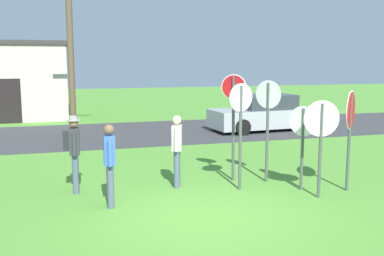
{
  "coord_description": "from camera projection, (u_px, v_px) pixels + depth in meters",
  "views": [
    {
      "loc": [
        -2.46,
        -7.82,
        2.96
      ],
      "look_at": [
        0.62,
        2.68,
        1.3
      ],
      "focal_mm": 42.09,
      "sensor_mm": 36.0,
      "label": 1
    }
  ],
  "objects": [
    {
      "name": "building_background",
      "position": [
        12.0,
        80.0,
        23.11
      ],
      "size": [
        5.57,
        4.84,
        3.88
      ],
      "color": "beige",
      "rests_on": "ground"
    },
    {
      "name": "stop_sign_nearest",
      "position": [
        321.0,
        132.0,
        9.56
      ],
      "size": [
        0.76,
        0.18,
        2.12
      ],
      "color": "#474C4C",
      "rests_on": "ground"
    },
    {
      "name": "stop_sign_low_front",
      "position": [
        241.0,
        120.0,
        10.14
      ],
      "size": [
        0.62,
        0.19,
        2.45
      ],
      "color": "#474C4C",
      "rests_on": "ground"
    },
    {
      "name": "stop_sign_tallest",
      "position": [
        268.0,
        114.0,
        10.82
      ],
      "size": [
        0.39,
        0.56,
        2.48
      ],
      "color": "#474C4C",
      "rests_on": "ground"
    },
    {
      "name": "stop_sign_far_back",
      "position": [
        303.0,
        134.0,
        10.18
      ],
      "size": [
        0.4,
        0.58,
        1.94
      ],
      "color": "#474C4C",
      "rests_on": "ground"
    },
    {
      "name": "street_asphalt",
      "position": [
        125.0,
        133.0,
        18.31
      ],
      "size": [
        60.0,
        6.4,
        0.01
      ],
      "primitive_type": "cube",
      "color": "#38383A",
      "rests_on": "ground"
    },
    {
      "name": "utility_pole",
      "position": [
        70.0,
        37.0,
        17.08
      ],
      "size": [
        1.8,
        0.24,
        7.28
      ],
      "color": "brown",
      "rests_on": "ground"
    },
    {
      "name": "person_near_signs",
      "position": [
        74.0,
        148.0,
        9.99
      ],
      "size": [
        0.4,
        0.57,
        1.74
      ],
      "color": "#4C5670",
      "rests_on": "ground"
    },
    {
      "name": "person_on_left",
      "position": [
        177.0,
        147.0,
        10.47
      ],
      "size": [
        0.32,
        0.55,
        1.69
      ],
      "color": "#4C5670",
      "rests_on": "ground"
    },
    {
      "name": "parked_car_on_street",
      "position": [
        262.0,
        114.0,
        19.06
      ],
      "size": [
        4.43,
        2.27,
        1.51
      ],
      "color": "#A5A8AD",
      "rests_on": "ground"
    },
    {
      "name": "stop_sign_leaning_left",
      "position": [
        233.0,
        111.0,
        10.87
      ],
      "size": [
        0.52,
        0.39,
        2.62
      ],
      "color": "#474C4C",
      "rests_on": "ground"
    },
    {
      "name": "person_in_dark_shirt",
      "position": [
        110.0,
        161.0,
        9.04
      ],
      "size": [
        0.24,
        0.57,
        1.69
      ],
      "color": "#4C5670",
      "rests_on": "ground"
    },
    {
      "name": "stop_sign_center_cluster",
      "position": [
        350.0,
        122.0,
        10.07
      ],
      "size": [
        0.65,
        0.61,
        2.29
      ],
      "color": "#474C4C",
      "rests_on": "ground"
    },
    {
      "name": "ground_plane",
      "position": [
        200.0,
        217.0,
        8.55
      ],
      "size": [
        80.0,
        80.0,
        0.0
      ],
      "primitive_type": "plane",
      "color": "#518E33"
    }
  ]
}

